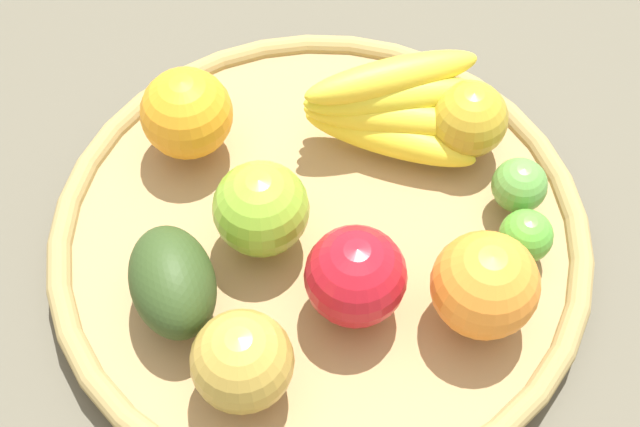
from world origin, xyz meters
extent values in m
plane|color=#565142|center=(0.00, 0.00, 0.00)|extent=(2.40, 2.40, 0.00)
cylinder|color=#A28153|center=(0.00, 0.00, 0.01)|extent=(0.44, 0.44, 0.02)
torus|color=#9C844D|center=(0.00, 0.00, 0.02)|extent=(0.45, 0.45, 0.02)
sphere|color=gold|center=(0.10, -0.11, 0.07)|extent=(0.09, 0.09, 0.07)
sphere|color=#84B930|center=(-0.01, 0.04, 0.07)|extent=(0.09, 0.09, 0.08)
sphere|color=orange|center=(0.07, 0.12, 0.07)|extent=(0.11, 0.11, 0.08)
sphere|color=red|center=(-0.06, -0.04, 0.07)|extent=(0.10, 0.10, 0.08)
ellipsoid|color=yellow|center=(0.09, -0.05, 0.05)|extent=(0.06, 0.16, 0.03)
ellipsoid|color=yellow|center=(0.10, -0.05, 0.07)|extent=(0.03, 0.15, 0.03)
ellipsoid|color=yellow|center=(0.11, -0.05, 0.08)|extent=(0.07, 0.16, 0.03)
ellipsoid|color=yellow|center=(0.12, -0.04, 0.10)|extent=(0.09, 0.15, 0.03)
sphere|color=#B8963C|center=(-0.14, 0.04, 0.07)|extent=(0.10, 0.10, 0.07)
sphere|color=#5B9C41|center=(0.05, -0.16, 0.06)|extent=(0.06, 0.06, 0.05)
sphere|color=#53A834|center=(0.00, -0.16, 0.06)|extent=(0.06, 0.06, 0.04)
sphere|color=orange|center=(-0.06, -0.13, 0.08)|extent=(0.11, 0.11, 0.08)
ellipsoid|color=#2E451D|center=(-0.08, 0.10, 0.07)|extent=(0.11, 0.10, 0.06)
camera|label=1|loc=(-0.41, -0.06, 0.67)|focal=51.51mm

